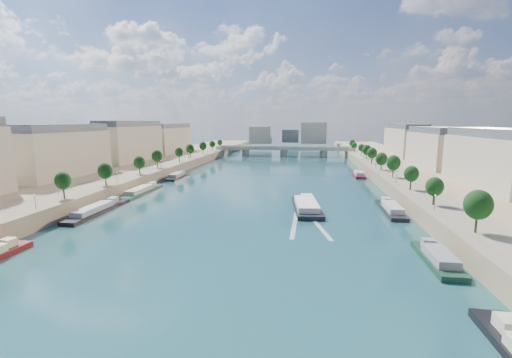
% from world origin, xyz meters
% --- Properties ---
extents(ground, '(700.00, 700.00, 0.00)m').
position_xyz_m(ground, '(0.00, 100.00, 0.00)').
color(ground, '#0B2733').
rests_on(ground, ground).
extents(quay_left, '(44.00, 520.00, 5.00)m').
position_xyz_m(quay_left, '(-72.00, 100.00, 2.50)').
color(quay_left, '#9E8460').
rests_on(quay_left, ground).
extents(quay_right, '(44.00, 520.00, 5.00)m').
position_xyz_m(quay_right, '(72.00, 100.00, 2.50)').
color(quay_right, '#9E8460').
rests_on(quay_right, ground).
extents(pave_left, '(14.00, 520.00, 0.10)m').
position_xyz_m(pave_left, '(-57.00, 100.00, 5.05)').
color(pave_left, gray).
rests_on(pave_left, quay_left).
extents(pave_right, '(14.00, 520.00, 0.10)m').
position_xyz_m(pave_right, '(57.00, 100.00, 5.05)').
color(pave_right, gray).
rests_on(pave_right, quay_right).
extents(trees_left, '(4.80, 268.80, 8.26)m').
position_xyz_m(trees_left, '(-55.00, 102.00, 10.48)').
color(trees_left, '#382B1E').
rests_on(trees_left, ground).
extents(trees_right, '(4.80, 268.80, 8.26)m').
position_xyz_m(trees_right, '(55.00, 110.00, 10.48)').
color(trees_right, '#382B1E').
rests_on(trees_right, ground).
extents(lamps_left, '(0.36, 200.36, 4.28)m').
position_xyz_m(lamps_left, '(-52.50, 90.00, 7.78)').
color(lamps_left, black).
rests_on(lamps_left, ground).
extents(lamps_right, '(0.36, 200.36, 4.28)m').
position_xyz_m(lamps_right, '(52.50, 105.00, 7.78)').
color(lamps_right, black).
rests_on(lamps_right, ground).
extents(buildings_left, '(16.00, 226.00, 23.20)m').
position_xyz_m(buildings_left, '(-85.00, 112.00, 16.45)').
color(buildings_left, '#BBAA8F').
rests_on(buildings_left, ground).
extents(buildings_right, '(16.00, 226.00, 23.20)m').
position_xyz_m(buildings_right, '(85.00, 112.00, 16.45)').
color(buildings_right, '#BBAA8F').
rests_on(buildings_right, ground).
extents(skyline, '(79.00, 42.00, 22.00)m').
position_xyz_m(skyline, '(3.19, 319.52, 14.66)').
color(skyline, '#BBAA8F').
rests_on(skyline, ground).
extents(bridge, '(112.00, 12.00, 8.15)m').
position_xyz_m(bridge, '(0.00, 232.06, 5.08)').
color(bridge, '#C1B79E').
rests_on(bridge, ground).
extents(tour_barge, '(10.84, 28.19, 3.76)m').
position_xyz_m(tour_barge, '(19.05, 60.40, 1.03)').
color(tour_barge, black).
rests_on(tour_barge, ground).
extents(wake, '(10.73, 26.01, 0.04)m').
position_xyz_m(wake, '(19.05, 43.79, 0.02)').
color(wake, silver).
rests_on(wake, ground).
extents(moored_barges_left, '(5.00, 154.16, 3.60)m').
position_xyz_m(moored_barges_left, '(-45.50, 46.07, 0.84)').
color(moored_barges_left, '#192337').
rests_on(moored_barges_left, ground).
extents(moored_barges_right, '(5.00, 165.21, 3.60)m').
position_xyz_m(moored_barges_right, '(45.50, 45.84, 0.84)').
color(moored_barges_right, black).
rests_on(moored_barges_right, ground).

